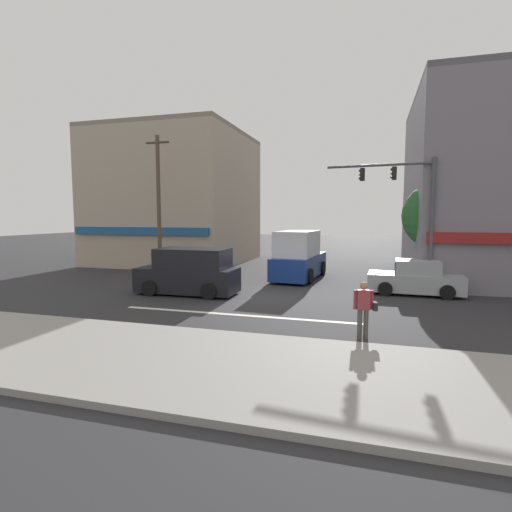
# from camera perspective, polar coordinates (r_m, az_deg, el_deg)

# --- Properties ---
(ground_plane) EXTENTS (120.00, 120.00, 0.00)m
(ground_plane) POSITION_cam_1_polar(r_m,az_deg,el_deg) (17.90, 0.95, -5.79)
(ground_plane) COLOR #2B2B2D
(lane_marking_stripe) EXTENTS (9.00, 0.24, 0.01)m
(lane_marking_stripe) POSITION_cam_1_polar(r_m,az_deg,el_deg) (14.64, -2.71, -8.39)
(lane_marking_stripe) COLOR silver
(lane_marking_stripe) RESTS_ON ground
(sidewalk_curb) EXTENTS (40.00, 5.00, 0.16)m
(sidewalk_curb) POSITION_cam_1_polar(r_m,az_deg,el_deg) (10.22, -12.16, -14.36)
(sidewalk_curb) COLOR gray
(sidewalk_curb) RESTS_ON ground
(building_left_block) EXTENTS (10.45, 11.04, 9.94)m
(building_left_block) POSITION_cam_1_polar(r_m,az_deg,el_deg) (32.21, -11.14, 8.08)
(building_left_block) COLOR tan
(building_left_block) RESTS_ON ground
(street_tree) EXTENTS (3.42, 3.42, 5.31)m
(street_tree) POSITION_cam_1_polar(r_m,az_deg,el_deg) (22.40, 24.42, 5.24)
(street_tree) COLOR #4C3823
(street_tree) RESTS_ON ground
(utility_pole_near_left) EXTENTS (1.40, 0.22, 8.05)m
(utility_pole_near_left) POSITION_cam_1_polar(r_m,az_deg,el_deg) (23.38, -13.72, 7.03)
(utility_pole_near_left) COLOR brown
(utility_pole_near_left) RESTS_ON ground
(traffic_light_mast) EXTENTS (4.87, 0.63, 6.20)m
(traffic_light_mast) POSITION_cam_1_polar(r_m,az_deg,el_deg) (19.79, 21.08, 7.08)
(traffic_light_mast) COLOR #47474C
(traffic_light_mast) RESTS_ON ground
(box_truck_approaching_near) EXTENTS (2.56, 5.74, 2.75)m
(box_truck_approaching_near) POSITION_cam_1_polar(r_m,az_deg,el_deg) (22.83, 6.12, -0.15)
(box_truck_approaching_near) COLOR navy
(box_truck_approaching_near) RESTS_ON ground
(van_crossing_center) EXTENTS (4.62, 2.08, 2.11)m
(van_crossing_center) POSITION_cam_1_polar(r_m,az_deg,el_deg) (18.54, -9.51, -2.32)
(van_crossing_center) COLOR black
(van_crossing_center) RESTS_ON ground
(sedan_crossing_rightbound) EXTENTS (4.17, 2.02, 1.58)m
(sedan_crossing_rightbound) POSITION_cam_1_polar(r_m,az_deg,el_deg) (19.66, 21.81, -3.07)
(sedan_crossing_rightbound) COLOR #999EA3
(sedan_crossing_rightbound) RESTS_ON ground
(pedestrian_foreground_with_bag) EXTENTS (0.69, 0.32, 1.67)m
(pedestrian_foreground_with_bag) POSITION_cam_1_polar(r_m,az_deg,el_deg) (12.11, 15.18, -6.97)
(pedestrian_foreground_with_bag) COLOR #4C4742
(pedestrian_foreground_with_bag) RESTS_ON ground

